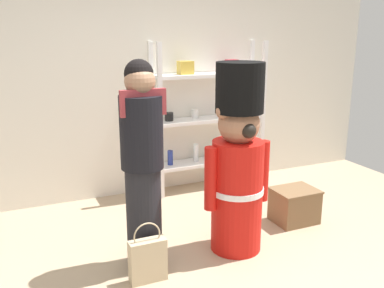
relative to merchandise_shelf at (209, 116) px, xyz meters
The scene contains 7 objects.
ground_plane 2.32m from the merchandise_shelf, 112.41° to the right, with size 6.40×6.40×0.00m, color tan.
back_wall 0.94m from the merchandise_shelf, 164.92° to the left, with size 6.40×0.12×2.60m, color silver.
merchandise_shelf is the anchor object (origin of this frame).
teddy_bear_guard 1.61m from the merchandise_shelf, 107.05° to the right, with size 0.62×0.46×1.65m.
person_shopper 1.95m from the merchandise_shelf, 131.45° to the right, with size 0.35×0.34×1.69m.
shopping_bag 2.29m from the merchandise_shelf, 128.23° to the right, with size 0.29×0.11×0.49m.
display_crate 1.52m from the merchandise_shelf, 75.11° to the right, with size 0.43×0.36×0.35m.
Camera 1 is at (-1.42, -2.58, 1.89)m, focal length 40.13 mm.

